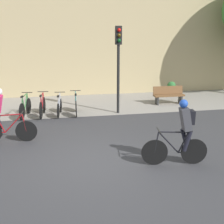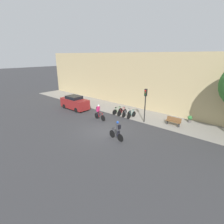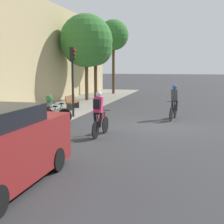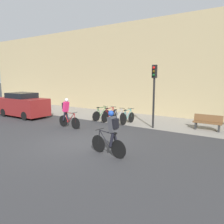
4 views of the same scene
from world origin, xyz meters
The scene contains 12 objects.
ground centered at (0.00, 0.00, 0.00)m, with size 200.00×200.00×0.00m, color #333335.
kerb_strip centered at (0.00, 6.75, 0.00)m, with size 44.00×4.50×0.01m, color gray.
building_facade centered at (0.00, 9.30, 3.75)m, with size 44.00×0.60×7.51m, color tan.
cyclist_pink centered at (-2.72, 2.05, 0.95)m, with size 1.81×0.46×1.79m.
cyclist_grey centered at (2.25, -0.54, 0.95)m, with size 1.77×0.51×1.80m.
parked_bike_0 centered at (-2.32, 5.00, 0.41)m, with size 0.47×1.65×0.98m.
parked_bike_1 centered at (-1.60, 5.00, 0.42)m, with size 0.46×1.70×0.99m.
parked_bike_2 centered at (-0.89, 5.00, 0.38)m, with size 0.46×1.58×0.94m.
parked_bike_3 centered at (-0.17, 5.00, 0.41)m, with size 0.46×1.66×0.98m.
traffic_light_pole centered at (1.68, 4.83, 2.59)m, with size 0.26×0.30×3.74m.
bench centered at (4.54, 6.02, 0.47)m, with size 1.56×0.44×0.89m.
potted_plant centered at (5.55, 8.11, 0.44)m, with size 0.48×0.48×0.78m.
Camera 1 is at (-0.86, -7.03, 3.38)m, focal length 45.00 mm.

